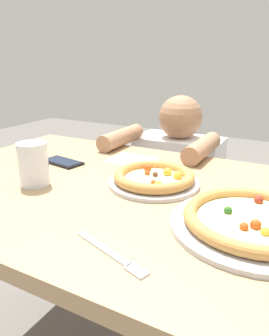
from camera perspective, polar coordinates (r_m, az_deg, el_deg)
The scene contains 8 objects.
dining_table at distance 0.99m, azimuth -1.44°, elevation -9.29°, with size 1.36×0.85×0.75m.
pizza_near at distance 0.77m, azimuth 20.07°, elevation -8.76°, with size 0.36×0.36×0.04m.
pizza_far at distance 0.97m, azimuth 3.46°, elevation -1.80°, with size 0.27×0.27×0.04m.
water_cup_clear at distance 1.00m, azimuth -17.35°, elevation 0.76°, with size 0.09×0.09×0.13m.
paper_napkin at distance 1.20m, azimuth -0.49°, elevation 1.38°, with size 0.16×0.14×0.00m, color white.
fork at distance 0.65m, azimuth -3.88°, elevation -14.91°, with size 0.20×0.08×0.00m.
cell_phone at distance 1.20m, azimuth -12.50°, elevation 1.03°, with size 0.16×0.10×0.01m.
diner_seated at distance 1.64m, azimuth 7.29°, elevation -6.08°, with size 0.43×0.53×0.95m.
Camera 1 is at (0.44, -0.76, 1.11)m, focal length 34.74 mm.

